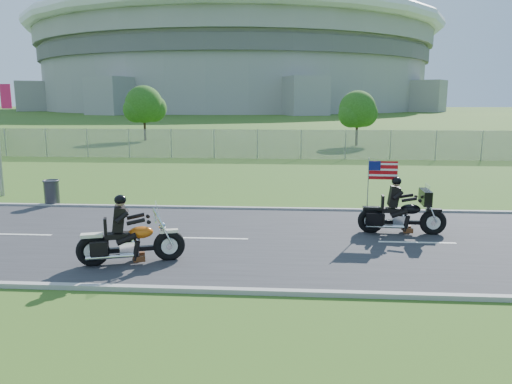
{
  "coord_description": "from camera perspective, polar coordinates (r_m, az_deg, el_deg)",
  "views": [
    {
      "loc": [
        0.34,
        -14.14,
        4.16
      ],
      "look_at": [
        -0.66,
        0.0,
        1.46
      ],
      "focal_mm": 35.0,
      "sensor_mm": 36.0,
      "label": 1
    }
  ],
  "objects": [
    {
      "name": "trash_can",
      "position": [
        20.98,
        -22.31,
        -0.12
      ],
      "size": [
        0.65,
        0.65,
        0.97
      ],
      "primitive_type": "cylinder",
      "rotation": [
        0.0,
        0.0,
        0.17
      ],
      "color": "#38383D",
      "rests_on": "ground"
    },
    {
      "name": "motorcycle_follow",
      "position": [
        15.92,
        16.32,
        -2.55
      ],
      "size": [
        2.68,
        0.89,
        2.23
      ],
      "rotation": [
        0.0,
        0.0,
        -0.04
      ],
      "color": "black",
      "rests_on": "ground"
    },
    {
      "name": "tree_fence_near",
      "position": [
        44.56,
        11.57,
        9.03
      ],
      "size": [
        3.52,
        3.28,
        4.75
      ],
      "color": "#382316",
      "rests_on": "ground"
    },
    {
      "name": "curb_south",
      "position": [
        10.9,
        2.01,
        -11.38
      ],
      "size": [
        120.0,
        0.18,
        0.12
      ],
      "primitive_type": "cube",
      "color": "#9E9B93",
      "rests_on": "ground"
    },
    {
      "name": "fence",
      "position": [
        34.7,
        -4.82,
        5.51
      ],
      "size": [
        60.0,
        0.03,
        2.0
      ],
      "primitive_type": "cube",
      "color": "gray",
      "rests_on": "ground"
    },
    {
      "name": "curb_north",
      "position": [
        18.66,
        2.92,
        -1.97
      ],
      "size": [
        120.0,
        0.18,
        0.12
      ],
      "primitive_type": "cube",
      "color": "#9E9B93",
      "rests_on": "ground"
    },
    {
      "name": "tree_fence_mid",
      "position": [
        50.27,
        -12.62,
        9.54
      ],
      "size": [
        3.96,
        3.69,
        5.3
      ],
      "color": "#382316",
      "rests_on": "ground"
    },
    {
      "name": "road",
      "position": [
        14.74,
        2.59,
        -5.55
      ],
      "size": [
        120.0,
        8.0,
        0.04
      ],
      "primitive_type": "cube",
      "color": "#28282B",
      "rests_on": "ground"
    },
    {
      "name": "ground",
      "position": [
        14.75,
        2.59,
        -5.62
      ],
      "size": [
        420.0,
        420.0,
        0.0
      ],
      "primitive_type": "plane",
      "color": "#224816",
      "rests_on": "ground"
    },
    {
      "name": "stadium",
      "position": [
        185.62,
        -2.29,
        14.29
      ],
      "size": [
        140.4,
        140.4,
        29.2
      ],
      "color": "#A3A099",
      "rests_on": "ground"
    },
    {
      "name": "motorcycle_lead",
      "position": [
        13.0,
        -14.25,
        -5.6
      ],
      "size": [
        2.62,
        1.2,
        1.82
      ],
      "rotation": [
        0.0,
        0.0,
        0.31
      ],
      "color": "black",
      "rests_on": "ground"
    }
  ]
}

